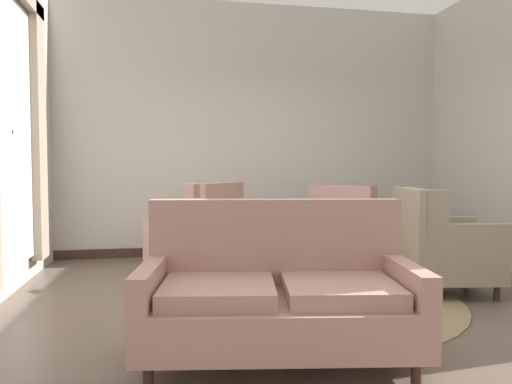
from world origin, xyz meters
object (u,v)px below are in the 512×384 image
armchair_beside_settee (348,230)px  side_table (398,234)px  porcelain_vase (313,230)px  coffee_table (312,252)px  armchair_back_corner (440,247)px  armchair_near_sideboard (201,235)px  settee (278,295)px

armchair_beside_settee → side_table: armchair_beside_settee is taller
porcelain_vase → side_table: size_ratio=0.43×
coffee_table → armchair_back_corner: (1.15, -0.31, 0.06)m
coffee_table → porcelain_vase: 0.22m
porcelain_vase → armchair_beside_settee: (0.82, 1.18, -0.17)m
armchair_near_sideboard → side_table: size_ratio=1.67×
settee → armchair_near_sideboard: size_ratio=1.50×
porcelain_vase → armchair_beside_settee: bearing=55.2°
armchair_near_sideboard → armchair_beside_settee: (1.80, 0.19, -0.02)m
porcelain_vase → side_table: porcelain_vase is taller
coffee_table → armchair_beside_settee: 1.41m
coffee_table → armchair_near_sideboard: armchair_near_sideboard is taller
settee → side_table: 2.98m
armchair_beside_settee → settee: bearing=101.7°
armchair_back_corner → side_table: size_ratio=1.43×
settee → side_table: size_ratio=2.52×
settee → armchair_beside_settee: 3.10m
armchair_beside_settee → side_table: (0.43, -0.45, -0.00)m
armchair_back_corner → side_table: bearing=3.5°
porcelain_vase → armchair_beside_settee: size_ratio=0.26×
coffee_table → porcelain_vase: (0.00, -0.04, 0.21)m
porcelain_vase → armchair_near_sideboard: armchair_near_sideboard is taller
armchair_beside_settee → armchair_back_corner: armchair_back_corner is taller
porcelain_vase → armchair_beside_settee: 1.44m
settee → armchair_beside_settee: bearing=69.5°
coffee_table → settee: (-0.70, -1.56, 0.03)m
porcelain_vase → side_table: 1.45m
settee → porcelain_vase: bearing=74.2°
side_table → settee: bearing=-130.9°
settee → armchair_near_sideboard: (-0.28, 2.51, 0.03)m
armchair_beside_settee → armchair_back_corner: bearing=143.8°
armchair_back_corner → porcelain_vase: bearing=85.7°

